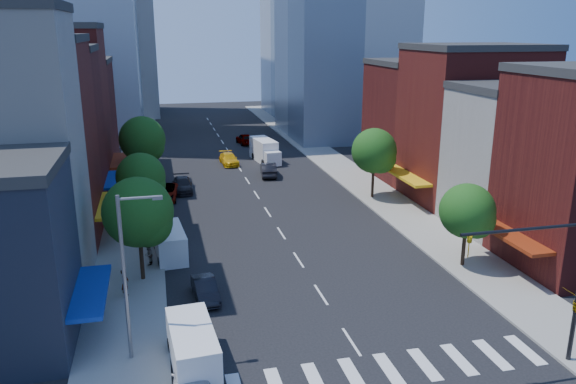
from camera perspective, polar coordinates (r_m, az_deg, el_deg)
name	(u,v)px	position (r m, az deg, el deg)	size (l,w,h in m)	color
ground	(351,342)	(32.89, 6.46, -14.88)	(220.00, 220.00, 0.00)	black
sidewalk_left	(137,178)	(68.55, -15.07, 1.40)	(5.00, 120.00, 0.15)	gray
sidewalk_right	(339,166)	(72.08, 5.18, 2.61)	(5.00, 120.00, 0.15)	gray
crosswalk	(371,372)	(30.53, 8.43, -17.65)	(19.00, 3.00, 0.01)	silver
bldg_left_2	(12,148)	(49.00, -26.21, 4.03)	(12.00, 9.00, 16.00)	maroon
bldg_left_3	(34,135)	(57.27, -24.39, 5.28)	(12.00, 8.00, 15.00)	#491212
bldg_left_4	(48,112)	(65.39, -23.17, 7.50)	(12.00, 9.00, 17.00)	maroon
bldg_left_5	(63,117)	(74.95, -21.87, 7.05)	(12.00, 10.00, 13.00)	#491212
bldg_right_1	(525,160)	(52.82, 22.93, 2.97)	(12.00, 8.00, 12.00)	beige
bldg_right_2	(471,126)	(59.88, 18.08, 6.35)	(12.00, 10.00, 15.00)	maroon
bldg_right_3	(425,121)	(68.65, 13.72, 7.01)	(12.00, 10.00, 13.00)	#491212
traffic_signal	(570,291)	(32.21, 26.69, -9.00)	(7.24, 2.24, 8.00)	black
streetlight	(128,268)	(29.83, -15.98, -7.45)	(2.25, 0.25, 9.00)	slate
tree_left_near	(141,215)	(39.24, -14.75, -2.25)	(4.80, 4.80, 7.30)	black
tree_left_mid	(143,179)	(49.90, -14.54, 1.28)	(4.20, 4.20, 6.65)	black
tree_left_far	(144,141)	(63.43, -14.44, 5.04)	(5.00, 5.00, 7.75)	black
tree_right_near	(469,213)	(42.49, 17.95, -2.06)	(4.00, 4.00, 6.20)	black
tree_right_far	(376,153)	(57.87, 8.90, 3.97)	(4.60, 4.60, 7.20)	black
parked_car_front	(192,371)	(29.25, -9.70, -17.48)	(1.93, 4.80, 1.63)	#BBBBC0
parked_car_second	(205,289)	(37.39, -8.40, -9.77)	(1.40, 4.01, 1.32)	black
parked_car_third	(165,192)	(59.18, -12.41, -0.04)	(2.54, 5.50, 1.53)	#999999
parked_car_rear	(182,185)	(61.77, -10.68, 0.72)	(2.07, 5.09, 1.48)	black
cargo_van_near	(193,349)	(30.26, -9.63, -15.49)	(2.53, 5.54, 2.30)	silver
cargo_van_far	(170,243)	(44.21, -11.92, -5.12)	(2.56, 5.45, 2.25)	silver
taxi	(229,159)	(73.36, -6.03, 3.35)	(2.02, 4.98, 1.45)	#E5AA0C
traffic_car_oncoming	(268,169)	(67.23, -2.01, 2.33)	(1.75, 5.01, 1.65)	black
traffic_car_far	(245,139)	(86.54, -4.41, 5.42)	(1.92, 4.78, 1.63)	#999999
box_truck	(265,151)	(74.73, -2.37, 4.17)	(3.03, 7.43, 2.90)	white
pedestrian_near	(125,283)	(38.34, -16.22, -8.87)	(0.69, 0.45, 1.90)	#999999
pedestrian_far	(149,255)	(42.89, -13.98, -6.21)	(0.75, 0.59, 1.55)	#999999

